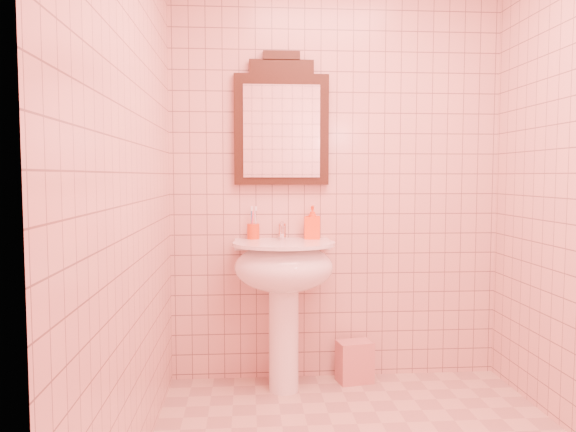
{
  "coord_description": "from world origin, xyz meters",
  "views": [
    {
      "loc": [
        -0.55,
        -2.27,
        1.24
      ],
      "look_at": [
        -0.34,
        0.55,
        1.03
      ],
      "focal_mm": 35.0,
      "sensor_mm": 36.0,
      "label": 1
    }
  ],
  "objects": [
    {
      "name": "back_wall",
      "position": [
        0.0,
        1.1,
        1.25
      ],
      "size": [
        2.0,
        0.02,
        2.5
      ],
      "primitive_type": "cube",
      "color": "#D9A197",
      "rests_on": "floor"
    },
    {
      "name": "pedestal_sink",
      "position": [
        -0.34,
        0.87,
        0.66
      ],
      "size": [
        0.58,
        0.58,
        0.86
      ],
      "color": "white",
      "rests_on": "floor"
    },
    {
      "name": "faucet",
      "position": [
        -0.34,
        1.01,
        0.92
      ],
      "size": [
        0.04,
        0.16,
        0.11
      ],
      "color": "white",
      "rests_on": "pedestal_sink"
    },
    {
      "name": "mirror",
      "position": [
        -0.34,
        1.07,
        1.55
      ],
      "size": [
        0.56,
        0.06,
        0.78
      ],
      "color": "black",
      "rests_on": "back_wall"
    },
    {
      "name": "toothbrush_cup",
      "position": [
        -0.51,
        1.03,
        0.91
      ],
      "size": [
        0.07,
        0.07,
        0.17
      ],
      "rotation": [
        0.0,
        0.0,
        0.16
      ],
      "color": "red",
      "rests_on": "pedestal_sink"
    },
    {
      "name": "soap_dispenser",
      "position": [
        -0.16,
        1.02,
        0.96
      ],
      "size": [
        0.1,
        0.11,
        0.2
      ],
      "primitive_type": "imported",
      "rotation": [
        0.0,
        0.0,
        -0.16
      ],
      "color": "#FF4515",
      "rests_on": "pedestal_sink"
    },
    {
      "name": "towel",
      "position": [
        0.1,
        0.98,
        0.12
      ],
      "size": [
        0.23,
        0.17,
        0.25
      ],
      "primitive_type": "cube",
      "rotation": [
        0.0,
        0.0,
        0.2
      ],
      "color": "#CC787D",
      "rests_on": "floor"
    }
  ]
}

